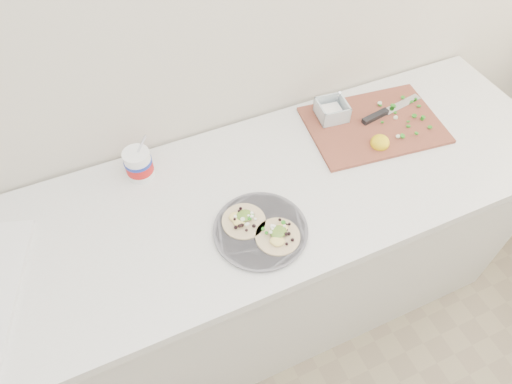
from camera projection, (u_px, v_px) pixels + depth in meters
name	position (u px, v px, depth m)	size (l,w,h in m)	color
counter	(219.00, 275.00, 1.76)	(2.44, 0.66, 0.90)	silver
taco_plate	(261.00, 229.00, 1.34)	(0.28, 0.28, 0.04)	#5A585F
tub	(139.00, 162.00, 1.44)	(0.09, 0.09, 0.20)	white
cutboard	(371.00, 121.00, 1.62)	(0.50, 0.38, 0.07)	brown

